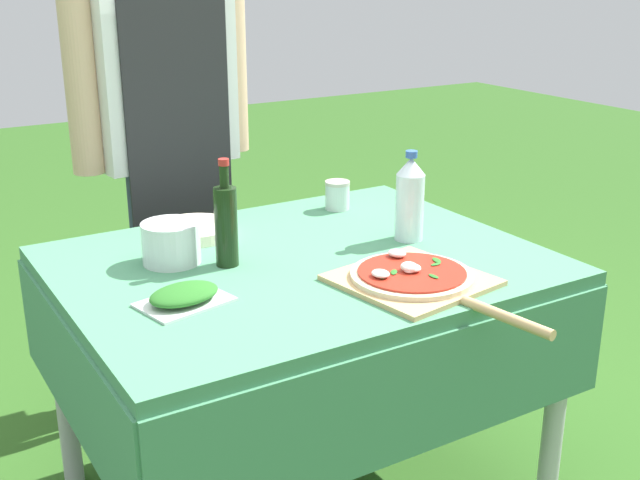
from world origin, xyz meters
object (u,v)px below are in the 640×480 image
object	(u,v)px
pizza_on_peel	(415,278)
oil_bottle	(226,224)
prep_table	(301,294)
herb_container	(184,296)
mixing_tub	(171,243)
sauce_jar	(337,197)
person_cook	(164,117)
plate_stack	(194,230)
water_bottle	(410,198)

from	to	relation	value
pizza_on_peel	oil_bottle	size ratio (longest dim) A/B	2.10
oil_bottle	prep_table	bearing A→B (deg)	-18.04
pizza_on_peel	oil_bottle	xyz separation A→B (m)	(-0.32, 0.34, 0.09)
prep_table	herb_container	distance (m)	0.39
mixing_tub	sauce_jar	size ratio (longest dim) A/B	1.67
person_cook	plate_stack	bearing A→B (deg)	71.11
water_bottle	mixing_tub	size ratio (longest dim) A/B	1.69
pizza_on_peel	mixing_tub	distance (m)	0.61
water_bottle	herb_container	xyz separation A→B (m)	(-0.69, -0.09, -0.10)
water_bottle	sauce_jar	xyz separation A→B (m)	(-0.01, 0.34, -0.08)
person_cook	mixing_tub	xyz separation A→B (m)	(-0.23, -0.62, -0.19)
person_cook	water_bottle	bearing A→B (deg)	109.57
prep_table	pizza_on_peel	size ratio (longest dim) A/B	2.13
water_bottle	person_cook	bearing A→B (deg)	115.96
oil_bottle	water_bottle	distance (m)	0.51
sauce_jar	plate_stack	bearing A→B (deg)	-179.41
sauce_jar	herb_container	bearing A→B (deg)	-147.47
prep_table	oil_bottle	size ratio (longest dim) A/B	4.46
person_cook	water_bottle	size ratio (longest dim) A/B	6.70
oil_bottle	sauce_jar	xyz separation A→B (m)	(0.49, 0.26, -0.07)
pizza_on_peel	prep_table	bearing A→B (deg)	107.90
mixing_tub	plate_stack	xyz separation A→B (m)	(0.13, 0.17, -0.04)
herb_container	water_bottle	bearing A→B (deg)	7.55
prep_table	water_bottle	world-z (taller)	water_bottle
oil_bottle	water_bottle	bearing A→B (deg)	-8.71
water_bottle	plate_stack	world-z (taller)	water_bottle
plate_stack	sauce_jar	size ratio (longest dim) A/B	2.60
herb_container	sauce_jar	world-z (taller)	sauce_jar
sauce_jar	prep_table	bearing A→B (deg)	-134.47
person_cook	mixing_tub	size ratio (longest dim) A/B	11.29
plate_stack	sauce_jar	xyz separation A→B (m)	(0.47, 0.00, 0.02)
sauce_jar	water_bottle	bearing A→B (deg)	-87.48
herb_container	mixing_tub	world-z (taller)	mixing_tub
prep_table	mixing_tub	bearing A→B (deg)	153.44
oil_bottle	mixing_tub	world-z (taller)	oil_bottle
mixing_tub	plate_stack	size ratio (longest dim) A/B	0.64
herb_container	mixing_tub	distance (m)	0.27
water_bottle	plate_stack	distance (m)	0.60
oil_bottle	herb_container	xyz separation A→B (m)	(-0.18, -0.17, -0.09)
person_cook	oil_bottle	bearing A→B (deg)	74.02
prep_table	plate_stack	world-z (taller)	plate_stack
pizza_on_peel	herb_container	bearing A→B (deg)	151.81
sauce_jar	mixing_tub	bearing A→B (deg)	-163.90
person_cook	pizza_on_peel	size ratio (longest dim) A/B	2.90
pizza_on_peel	plate_stack	bearing A→B (deg)	107.73
person_cook	oil_bottle	size ratio (longest dim) A/B	6.07
plate_stack	person_cook	bearing A→B (deg)	77.49
pizza_on_peel	herb_container	xyz separation A→B (m)	(-0.50, 0.17, 0.00)
herb_container	sauce_jar	distance (m)	0.80
prep_table	water_bottle	size ratio (longest dim) A/B	4.91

